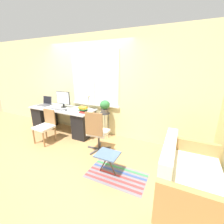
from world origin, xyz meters
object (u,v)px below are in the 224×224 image
object	(u,v)px
book_stack	(83,110)
office_chair_swivel	(97,131)
desk_chair_wooden	(46,125)
keyboard	(58,109)
folding_stool	(108,156)
mouse	(66,110)
desk_lamp	(89,100)
monitor	(63,99)
plant_stand	(105,116)
potted_plant	(105,106)
couch_loveseat	(187,179)
laptop	(45,103)

from	to	relation	value
book_stack	office_chair_swivel	size ratio (longest dim) A/B	0.25
office_chair_swivel	desk_chair_wooden	bearing A→B (deg)	0.00
keyboard	folding_stool	distance (m)	2.28
book_stack	office_chair_swivel	xyz separation A→B (m)	(0.67, -0.43, -0.30)
mouse	desk_lamp	distance (m)	0.67
office_chair_swivel	folding_stool	size ratio (longest dim) A/B	2.39
desk_chair_wooden	office_chair_swivel	bearing A→B (deg)	7.29
monitor	folding_stool	bearing A→B (deg)	-30.07
office_chair_swivel	plant_stand	world-z (taller)	office_chair_swivel
monitor	plant_stand	xyz separation A→B (m)	(1.32, 0.10, -0.37)
monitor	potted_plant	bearing A→B (deg)	4.22
book_stack	couch_loveseat	xyz separation A→B (m)	(2.49, -0.91, -0.53)
desk_chair_wooden	couch_loveseat	xyz separation A→B (m)	(3.25, -0.34, -0.17)
plant_stand	couch_loveseat	bearing A→B (deg)	-30.92
keyboard	potted_plant	bearing A→B (deg)	14.37
mouse	folding_stool	distance (m)	2.01
mouse	folding_stool	bearing A→B (deg)	-28.36
book_stack	potted_plant	xyz separation A→B (m)	(0.49, 0.29, 0.08)
mouse	desk_lamp	xyz separation A→B (m)	(0.53, 0.31, 0.26)
mouse	folding_stool	world-z (taller)	mouse
couch_loveseat	folding_stool	bearing A→B (deg)	93.59
book_stack	couch_loveseat	bearing A→B (deg)	-20.02
monitor	mouse	xyz separation A→B (m)	(0.30, -0.24, -0.24)
laptop	desk_chair_wooden	bearing A→B (deg)	-43.16
office_chair_swivel	couch_loveseat	distance (m)	1.89
office_chair_swivel	plant_stand	distance (m)	0.76
mouse	plant_stand	distance (m)	1.08
folding_stool	potted_plant	bearing A→B (deg)	119.66
desk_chair_wooden	plant_stand	size ratio (longest dim) A/B	1.19
potted_plant	folding_stool	xyz separation A→B (m)	(0.73, -1.28, -0.52)
monitor	desk_chair_wooden	distance (m)	0.93
keyboard	office_chair_swivel	xyz separation A→B (m)	(1.49, -0.39, -0.23)
folding_stool	desk_lamp	bearing A→B (deg)	134.00
book_stack	folding_stool	xyz separation A→B (m)	(1.22, -0.99, -0.44)
office_chair_swivel	desk_lamp	bearing A→B (deg)	-51.73
mouse	plant_stand	world-z (taller)	mouse
mouse	office_chair_swivel	size ratio (longest dim) A/B	0.08
desk_chair_wooden	couch_loveseat	world-z (taller)	desk_chair_wooden
plant_stand	desk_lamp	bearing A→B (deg)	-176.33
keyboard	book_stack	xyz separation A→B (m)	(0.82, 0.04, 0.07)
laptop	monitor	world-z (taller)	monitor
couch_loveseat	folding_stool	size ratio (longest dim) A/B	3.31
desk_chair_wooden	mouse	bearing A→B (deg)	67.48
desk_chair_wooden	plant_stand	bearing A→B (deg)	36.53
monitor	keyboard	bearing A→B (deg)	-88.02
laptop	couch_loveseat	xyz separation A→B (m)	(4.04, -1.07, -0.50)
laptop	office_chair_swivel	bearing A→B (deg)	-15.09
laptop	mouse	xyz separation A→B (m)	(1.02, -0.21, -0.04)
desk_lamp	book_stack	world-z (taller)	desk_lamp
keyboard	couch_loveseat	size ratio (longest dim) A/B	0.30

